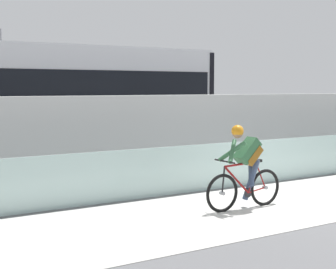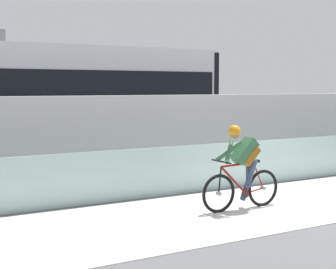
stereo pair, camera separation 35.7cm
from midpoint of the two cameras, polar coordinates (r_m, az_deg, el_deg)
name	(u,v)px [view 1 (the left image)]	position (r m, az deg, el deg)	size (l,w,h in m)	color
ground_plane	(304,199)	(11.05, 13.90, -6.95)	(200.00, 200.00, 0.00)	slate
bike_path_deck	(304,199)	(11.05, 13.90, -6.92)	(32.00, 3.20, 0.01)	silver
glass_parapet	(246,163)	(12.30, 7.77, -3.15)	(32.00, 0.05, 1.04)	silver
concrete_barrier_wall	(202,135)	(13.66, 2.99, -0.02)	(32.00, 0.36, 2.11)	silver
tram_rail_near	(154,162)	(15.88, -2.15, -3.10)	(32.00, 0.08, 0.01)	#595654
tram_rail_far	(133,157)	(17.13, -4.53, -2.50)	(32.00, 0.08, 0.01)	#595654
tram	(26,102)	(14.94, -16.03, 3.46)	(11.06, 2.54, 3.81)	silver
cyclist_on_bike	(245,168)	(9.84, 7.44, -3.71)	(1.77, 0.58, 1.61)	black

